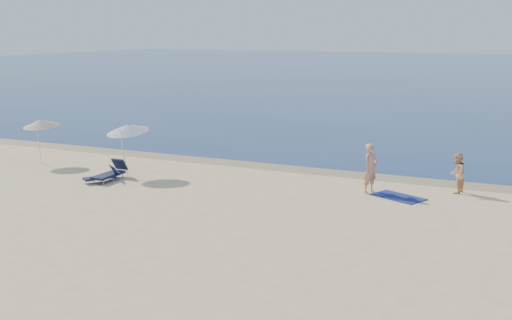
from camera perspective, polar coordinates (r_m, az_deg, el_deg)
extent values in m
cube|color=#0D2252|center=(108.07, 20.59, 7.39)|extent=(240.00, 160.00, 0.01)
cube|color=#847254|center=(28.90, 7.60, -1.16)|extent=(240.00, 1.60, 0.00)
imported|color=tan|center=(25.36, 10.15, -0.76)|extent=(0.71, 0.84, 1.96)
imported|color=tan|center=(26.20, 17.43, -1.12)|extent=(0.74, 0.88, 1.59)
cube|color=#101954|center=(25.11, 12.51, -3.23)|extent=(2.24, 1.81, 0.03)
cylinder|color=silver|center=(28.36, -11.68, 0.58)|extent=(0.12, 0.38, 2.14)
cone|color=white|center=(28.46, -11.36, 2.78)|extent=(2.22, 2.24, 0.62)
sphere|color=silver|center=(28.43, -11.37, 3.15)|extent=(0.06, 0.06, 0.06)
cylinder|color=silver|center=(32.01, -18.73, 1.31)|extent=(0.04, 0.25, 2.02)
cone|color=beige|center=(32.01, -18.58, 3.14)|extent=(1.73, 1.75, 0.50)
sphere|color=silver|center=(31.99, -18.60, 3.46)|extent=(0.06, 0.06, 0.06)
cube|color=#141C39|center=(27.88, -13.00, -1.31)|extent=(0.65, 1.69, 0.11)
cube|color=#141C39|center=(28.47, -12.03, -0.36)|extent=(0.62, 0.42, 0.54)
cylinder|color=#A5A5AD|center=(27.76, -12.58, -1.61)|extent=(0.03, 0.03, 0.25)
cube|color=#16183D|center=(27.70, -13.74, -1.54)|extent=(1.13, 1.38, 0.09)
cube|color=#16183D|center=(27.86, -12.48, -0.88)|extent=(0.58, 0.53, 0.43)
cylinder|color=#A5A5AD|center=(27.54, -13.60, -1.81)|extent=(0.03, 0.03, 0.19)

